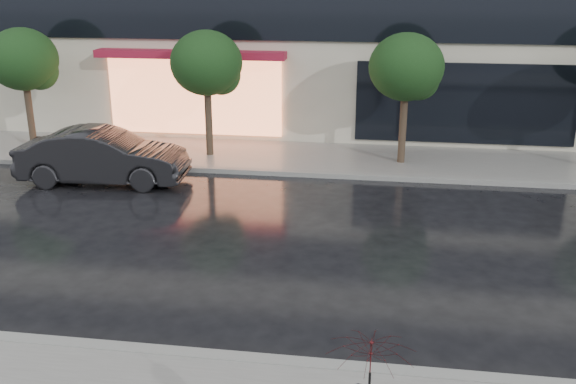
# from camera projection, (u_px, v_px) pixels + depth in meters

# --- Properties ---
(ground) EXTENTS (120.00, 120.00, 0.00)m
(ground) POSITION_uv_depth(u_px,v_px,m) (229.00, 327.00, 10.69)
(ground) COLOR black
(ground) RESTS_ON ground
(sidewalk_far) EXTENTS (60.00, 3.50, 0.12)m
(sidewalk_far) POSITION_uv_depth(u_px,v_px,m) (304.00, 158.00, 20.26)
(sidewalk_far) COLOR slate
(sidewalk_far) RESTS_ON ground
(curb_near) EXTENTS (60.00, 0.25, 0.14)m
(curb_near) POSITION_uv_depth(u_px,v_px,m) (214.00, 358.00, 9.73)
(curb_near) COLOR gray
(curb_near) RESTS_ON ground
(curb_far) EXTENTS (60.00, 0.25, 0.14)m
(curb_far) POSITION_uv_depth(u_px,v_px,m) (297.00, 174.00, 18.62)
(curb_far) COLOR gray
(curb_far) RESTS_ON ground
(tree_far_west) EXTENTS (2.20, 2.20, 3.99)m
(tree_far_west) POSITION_uv_depth(u_px,v_px,m) (25.00, 62.00, 20.36)
(tree_far_west) COLOR #33261C
(tree_far_west) RESTS_ON ground
(tree_mid_west) EXTENTS (2.20, 2.20, 3.99)m
(tree_mid_west) POSITION_uv_depth(u_px,v_px,m) (209.00, 65.00, 19.53)
(tree_mid_west) COLOR #33261C
(tree_mid_west) RESTS_ON ground
(tree_mid_east) EXTENTS (2.20, 2.20, 3.99)m
(tree_mid_east) POSITION_uv_depth(u_px,v_px,m) (408.00, 70.00, 18.70)
(tree_mid_east) COLOR #33261C
(tree_mid_east) RESTS_ON ground
(parked_car) EXTENTS (4.71, 1.88, 1.52)m
(parked_car) POSITION_uv_depth(u_px,v_px,m) (103.00, 157.00, 17.80)
(parked_car) COLOR black
(parked_car) RESTS_ON ground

